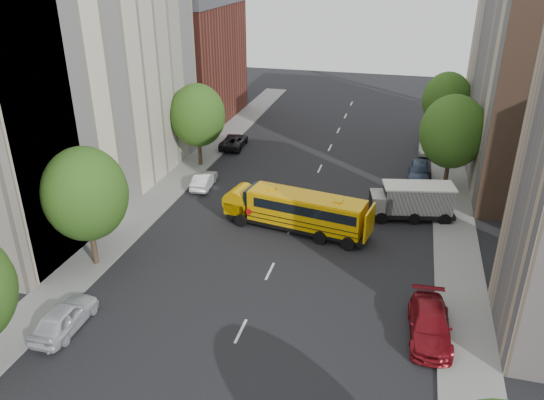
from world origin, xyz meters
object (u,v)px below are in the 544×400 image
at_px(safari_truck, 411,201).
at_px(parked_car_4, 419,171).
at_px(street_tree_1, 85,194).
at_px(parked_car_5, 428,144).
at_px(street_tree_2, 198,115).
at_px(street_tree_5, 447,100).
at_px(parked_car_0, 64,317).
at_px(parked_car_3, 430,324).
at_px(school_bus, 296,209).
at_px(parked_car_1, 204,180).
at_px(street_tree_4, 453,132).
at_px(parked_car_2, 234,141).

xyz_separation_m(safari_truck, parked_car_4, (0.58, 8.04, -0.66)).
xyz_separation_m(street_tree_1, parked_car_5, (20.60, 27.28, -4.17)).
relative_size(street_tree_2, street_tree_5, 1.03).
height_order(street_tree_2, street_tree_5, street_tree_2).
bearing_deg(street_tree_5, safari_truck, -98.46).
xyz_separation_m(street_tree_1, safari_truck, (19.29, 11.78, -3.51)).
distance_m(street_tree_2, parked_car_5, 22.95).
bearing_deg(parked_car_0, parked_car_5, -119.96).
distance_m(street_tree_2, parked_car_3, 28.91).
distance_m(street_tree_1, school_bus, 14.21).
bearing_deg(street_tree_5, parked_car_1, -139.88).
bearing_deg(parked_car_4, parked_car_5, 85.44).
bearing_deg(parked_car_3, parked_car_4, 88.83).
height_order(street_tree_4, parked_car_4, street_tree_4).
xyz_separation_m(street_tree_1, street_tree_5, (22.00, 30.00, -0.25)).
relative_size(street_tree_5, parked_car_1, 1.91).
relative_size(street_tree_2, parked_car_1, 1.96).
height_order(school_bus, parked_car_3, school_bus).
height_order(street_tree_1, street_tree_2, street_tree_1).
distance_m(safari_truck, parked_car_0, 24.95).
bearing_deg(school_bus, street_tree_2, 148.43).
relative_size(street_tree_1, parked_car_0, 1.79).
height_order(street_tree_2, parked_car_2, street_tree_2).
distance_m(street_tree_1, parked_car_3, 21.11).
bearing_deg(street_tree_2, parked_car_5, 24.26).
relative_size(street_tree_1, school_bus, 0.75).
relative_size(parked_car_3, parked_car_4, 1.12).
xyz_separation_m(school_bus, parked_car_5, (9.23, 19.43, -0.84)).
distance_m(school_bus, parked_car_4, 14.70).
height_order(street_tree_1, parked_car_3, street_tree_1).
xyz_separation_m(street_tree_5, parked_car_1, (-19.80, -16.68, -4.06)).
distance_m(parked_car_1, parked_car_5, 23.10).
distance_m(parked_car_2, parked_car_5, 19.53).
height_order(street_tree_2, parked_car_4, street_tree_2).
xyz_separation_m(safari_truck, parked_car_1, (-17.09, 1.54, -0.80)).
xyz_separation_m(street_tree_4, safari_truck, (-2.71, -6.22, -3.63)).
xyz_separation_m(parked_car_1, parked_car_5, (18.40, 13.97, 0.14)).
bearing_deg(safari_truck, parked_car_0, -145.76).
relative_size(street_tree_1, street_tree_4, 0.98).
xyz_separation_m(street_tree_4, parked_car_2, (-20.60, 5.69, -4.42)).
height_order(safari_truck, parked_car_1, safari_truck).
xyz_separation_m(parked_car_1, parked_car_3, (18.40, -15.19, 0.10)).
bearing_deg(parked_car_2, parked_car_0, 87.28).
relative_size(parked_car_2, parked_car_5, 1.00).
bearing_deg(parked_car_5, parked_car_4, -95.47).
xyz_separation_m(street_tree_2, street_tree_5, (22.00, 12.00, -0.12)).
bearing_deg(parked_car_1, street_tree_5, -144.76).
relative_size(street_tree_2, safari_truck, 1.15).
relative_size(street_tree_5, safari_truck, 1.12).
distance_m(safari_truck, parked_car_4, 8.09).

